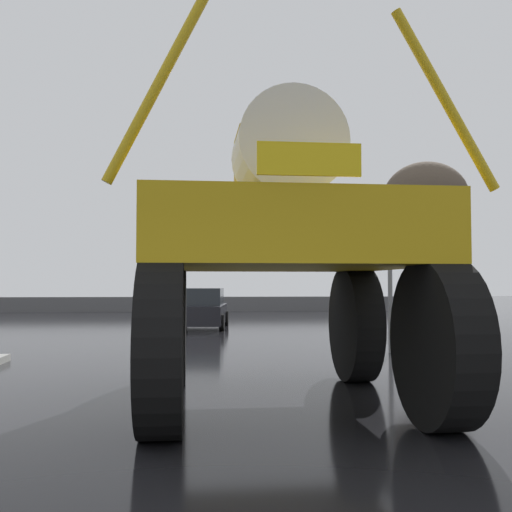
# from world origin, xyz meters

# --- Properties ---
(ground_plane) EXTENTS (120.00, 120.00, 0.00)m
(ground_plane) POSITION_xyz_m (0.00, 18.00, 0.00)
(ground_plane) COLOR black
(oversize_sprayer) EXTENTS (4.49, 5.44, 4.88)m
(oversize_sprayer) POSITION_xyz_m (1.05, 5.43, 2.11)
(oversize_sprayer) COLOR black
(oversize_sprayer) RESTS_ON ground
(sedan_ahead) EXTENTS (2.24, 4.27, 1.52)m
(sedan_ahead) POSITION_xyz_m (0.16, 20.02, 0.71)
(sedan_ahead) COLOR black
(sedan_ahead) RESTS_ON ground
(traffic_signal_near_right) EXTENTS (0.24, 0.54, 3.62)m
(traffic_signal_near_right) POSITION_xyz_m (4.64, 11.45, 2.64)
(traffic_signal_near_right) COLOR slate
(traffic_signal_near_right) RESTS_ON ground
(bare_tree_right) EXTENTS (3.65, 3.65, 7.03)m
(bare_tree_right) POSITION_xyz_m (9.95, 22.07, 5.45)
(bare_tree_right) COLOR #473828
(bare_tree_right) RESTS_ON ground
(roadside_barrier) EXTENTS (31.85, 0.24, 0.90)m
(roadside_barrier) POSITION_xyz_m (0.00, 33.89, 0.45)
(roadside_barrier) COLOR #59595B
(roadside_barrier) RESTS_ON ground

